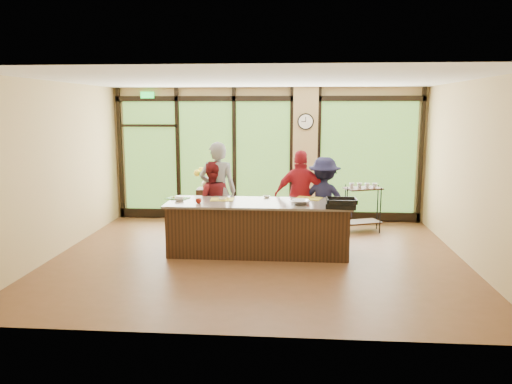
% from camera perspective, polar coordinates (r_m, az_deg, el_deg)
% --- Properties ---
extents(floor, '(7.00, 7.00, 0.00)m').
position_cam_1_polar(floor, '(8.67, 0.13, -7.49)').
color(floor, brown).
rests_on(floor, ground).
extents(ceiling, '(7.00, 7.00, 0.00)m').
position_cam_1_polar(ceiling, '(8.30, 0.14, 12.71)').
color(ceiling, white).
rests_on(ceiling, back_wall).
extents(back_wall, '(7.00, 0.00, 7.00)m').
position_cam_1_polar(back_wall, '(11.33, 1.31, 4.29)').
color(back_wall, tan).
rests_on(back_wall, floor).
extents(left_wall, '(0.00, 6.00, 6.00)m').
position_cam_1_polar(left_wall, '(9.30, -21.92, 2.43)').
color(left_wall, tan).
rests_on(left_wall, floor).
extents(right_wall, '(0.00, 6.00, 6.00)m').
position_cam_1_polar(right_wall, '(8.81, 23.48, 1.96)').
color(right_wall, tan).
rests_on(right_wall, floor).
extents(window_wall, '(6.90, 0.12, 3.00)m').
position_cam_1_polar(window_wall, '(11.29, 2.12, 3.73)').
color(window_wall, tan).
rests_on(window_wall, floor).
extents(island_base, '(3.10, 1.00, 0.88)m').
position_cam_1_polar(island_base, '(8.84, 0.28, -4.20)').
color(island_base, '#311C10').
rests_on(island_base, floor).
extents(countertop, '(3.20, 1.10, 0.04)m').
position_cam_1_polar(countertop, '(8.75, 0.28, -1.27)').
color(countertop, gray).
rests_on(countertop, island_base).
extents(wall_clock, '(0.36, 0.04, 0.36)m').
position_cam_1_polar(wall_clock, '(11.14, 5.69, 8.02)').
color(wall_clock, black).
rests_on(wall_clock, window_wall).
extents(cook_left, '(0.72, 0.49, 1.92)m').
position_cam_1_polar(cook_left, '(9.62, -4.39, 0.07)').
color(cook_left, gray).
rests_on(cook_left, floor).
extents(cook_midleft, '(0.85, 0.71, 1.55)m').
position_cam_1_polar(cook_midleft, '(9.62, -5.06, -1.07)').
color(cook_midleft, maroon).
rests_on(cook_midleft, floor).
extents(cook_midright, '(1.06, 0.51, 1.76)m').
position_cam_1_polar(cook_midright, '(9.50, 5.19, -0.55)').
color(cook_midright, '#A41924').
rests_on(cook_midright, floor).
extents(cook_right, '(1.18, 0.85, 1.64)m').
position_cam_1_polar(cook_right, '(9.53, 7.79, -0.95)').
color(cook_right, '#1A1938').
rests_on(cook_right, floor).
extents(roasting_pan, '(0.54, 0.44, 0.09)m').
position_cam_1_polar(roasting_pan, '(8.35, 9.73, -1.49)').
color(roasting_pan, black).
rests_on(roasting_pan, countertop).
extents(mixing_bowl, '(0.39, 0.39, 0.08)m').
position_cam_1_polar(mixing_bowl, '(8.53, 5.03, -1.17)').
color(mixing_bowl, silver).
rests_on(mixing_bowl, countertop).
extents(cutting_board_left, '(0.45, 0.39, 0.01)m').
position_cam_1_polar(cutting_board_left, '(9.18, -8.99, -0.70)').
color(cutting_board_left, '#458E33').
rests_on(cutting_board_left, countertop).
extents(cutting_board_center, '(0.43, 0.33, 0.01)m').
position_cam_1_polar(cutting_board_center, '(8.97, -3.89, -0.84)').
color(cutting_board_center, gold).
rests_on(cutting_board_center, countertop).
extents(cutting_board_right, '(0.52, 0.45, 0.01)m').
position_cam_1_polar(cutting_board_right, '(9.10, 6.01, -0.73)').
color(cutting_board_right, gold).
rests_on(cutting_board_right, countertop).
extents(prep_bowl_near, '(0.21, 0.21, 0.05)m').
position_cam_1_polar(prep_bowl_near, '(8.97, -8.77, -0.81)').
color(prep_bowl_near, silver).
rests_on(prep_bowl_near, countertop).
extents(prep_bowl_mid, '(0.17, 0.17, 0.04)m').
position_cam_1_polar(prep_bowl_mid, '(8.91, -3.88, -0.83)').
color(prep_bowl_mid, silver).
rests_on(prep_bowl_mid, countertop).
extents(prep_bowl_far, '(0.13, 0.13, 0.03)m').
position_cam_1_polar(prep_bowl_far, '(9.19, 1.23, -0.52)').
color(prep_bowl_far, silver).
rests_on(prep_bowl_far, countertop).
extents(red_ramekin, '(0.13, 0.13, 0.08)m').
position_cam_1_polar(red_ramekin, '(8.67, -6.58, -1.02)').
color(red_ramekin, '#A21B10').
rests_on(red_ramekin, countertop).
extents(flower_stand, '(0.45, 0.45, 0.87)m').
position_cam_1_polar(flower_stand, '(10.62, -5.52, -1.91)').
color(flower_stand, '#311C10').
rests_on(flower_stand, floor).
extents(flower_vase, '(0.29, 0.29, 0.25)m').
position_cam_1_polar(flower_vase, '(10.53, -5.57, 1.09)').
color(flower_vase, '#927E50').
rests_on(flower_vase, flower_stand).
extents(bar_cart, '(0.85, 0.67, 1.02)m').
position_cam_1_polar(bar_cart, '(10.61, 12.09, -1.15)').
color(bar_cart, '#311C10').
rests_on(bar_cart, floor).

